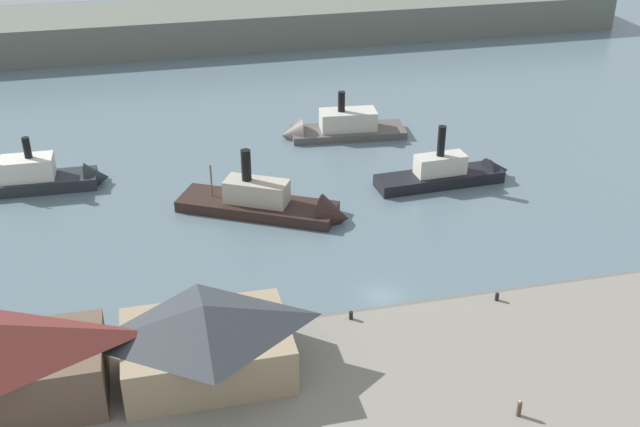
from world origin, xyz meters
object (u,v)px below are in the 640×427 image
at_px(ferry_approaching_east, 44,178).
at_px(ferry_near_quay, 279,205).
at_px(ferry_departing_north, 452,173).
at_px(pedestrian_near_east_shed, 519,409).
at_px(mooring_post_center_east, 497,297).
at_px(ferry_mid_harbor, 332,129).
at_px(ferry_shed_west_terminal, 206,339).
at_px(mooring_post_east, 351,315).

xyz_separation_m(ferry_approaching_east, ferry_near_quay, (31.84, -16.03, -0.25)).
bearing_deg(ferry_departing_north, pedestrian_near_east_shed, -105.18).
bearing_deg(mooring_post_center_east, pedestrian_near_east_shed, -108.69).
distance_m(ferry_mid_harbor, ferry_near_quay, 28.96).
bearing_deg(ferry_near_quay, mooring_post_center_east, -54.75).
distance_m(ferry_shed_west_terminal, mooring_post_east, 16.98).
distance_m(ferry_shed_west_terminal, mooring_post_center_east, 33.10).
height_order(mooring_post_east, ferry_mid_harbor, ferry_mid_harbor).
distance_m(pedestrian_near_east_shed, mooring_post_center_east, 18.38).
distance_m(ferry_shed_west_terminal, pedestrian_near_east_shed, 29.72).
height_order(pedestrian_near_east_shed, ferry_departing_north, ferry_departing_north).
xyz_separation_m(mooring_post_center_east, ferry_near_quay, (-19.54, 27.66, -0.24)).
bearing_deg(ferry_near_quay, ferry_departing_north, 8.43).
relative_size(ferry_approaching_east, ferry_mid_harbor, 0.97).
bearing_deg(ferry_shed_west_terminal, ferry_near_quay, 68.07).
height_order(mooring_post_center_east, ferry_approaching_east, ferry_approaching_east).
relative_size(pedestrian_near_east_shed, mooring_post_east, 1.96).
bearing_deg(ferry_departing_north, ferry_approaching_east, 168.43).
xyz_separation_m(mooring_post_east, ferry_mid_harbor, (11.09, 52.71, -0.26)).
bearing_deg(ferry_approaching_east, mooring_post_east, -51.37).
xyz_separation_m(mooring_post_east, ferry_approaching_east, (-34.63, 43.33, 0.01)).
distance_m(ferry_near_quay, ferry_departing_north, 27.26).
bearing_deg(ferry_near_quay, ferry_mid_harbor, 61.36).
relative_size(ferry_near_quay, ferry_departing_north, 1.14).
bearing_deg(ferry_departing_north, ferry_shed_west_terminal, -137.72).
xyz_separation_m(mooring_post_center_east, ferry_departing_north, (7.42, 31.66, -0.14)).
relative_size(mooring_post_east, ferry_approaching_east, 0.04).
bearing_deg(ferry_departing_north, ferry_near_quay, -171.57).
bearing_deg(ferry_approaching_east, ferry_mid_harbor, 11.60).
bearing_deg(ferry_mid_harbor, ferry_near_quay, -118.64).
height_order(pedestrian_near_east_shed, ferry_approaching_east, ferry_approaching_east).
height_order(ferry_shed_west_terminal, ferry_mid_harbor, ferry_shed_west_terminal).
bearing_deg(ferry_approaching_east, ferry_departing_north, -11.57).
height_order(ferry_approaching_east, ferry_departing_north, ferry_departing_north).
bearing_deg(mooring_post_center_east, mooring_post_east, 178.76).
relative_size(ferry_shed_west_terminal, ferry_departing_north, 0.77).
relative_size(mooring_post_east, mooring_post_center_east, 1.00).
bearing_deg(pedestrian_near_east_shed, ferry_near_quay, 106.86).
bearing_deg(mooring_post_east, ferry_shed_west_terminal, -162.21).
height_order(ferry_shed_west_terminal, mooring_post_east, ferry_shed_west_terminal).
relative_size(ferry_mid_harbor, ferry_near_quay, 0.89).
bearing_deg(ferry_near_quay, ferry_approaching_east, 153.27).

